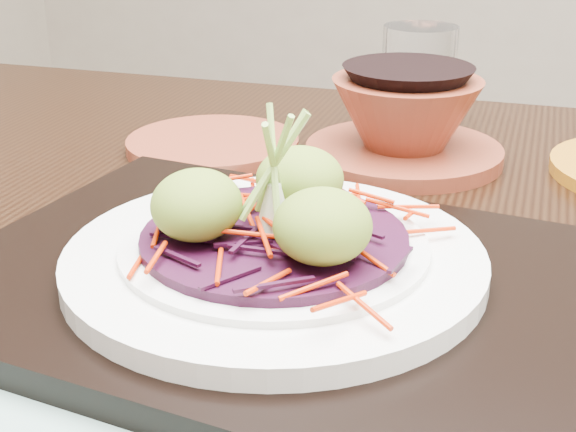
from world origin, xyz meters
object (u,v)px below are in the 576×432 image
at_px(white_plate, 274,257).
at_px(terracotta_side_plate, 213,144).
at_px(water_glass, 418,79).
at_px(serving_tray, 275,283).
at_px(dining_table, 354,394).
at_px(terracotta_bowl_set, 405,124).

bearing_deg(white_plate, terracotta_side_plate, 125.24).
bearing_deg(water_glass, serving_tray, -87.91).
relative_size(white_plate, water_glass, 2.40).
bearing_deg(terracotta_side_plate, white_plate, -54.76).
relative_size(dining_table, terracotta_bowl_set, 7.85).
distance_m(terracotta_side_plate, water_glass, 0.21).
distance_m(serving_tray, terracotta_side_plate, 0.29).
relative_size(serving_tray, terracotta_side_plate, 2.38).
height_order(water_glass, terracotta_bowl_set, water_glass).
xyz_separation_m(white_plate, terracotta_side_plate, (-0.17, 0.24, -0.02)).
height_order(dining_table, terracotta_side_plate, terracotta_side_plate).
bearing_deg(terracotta_bowl_set, water_glass, 98.52).
bearing_deg(water_glass, terracotta_side_plate, -138.85).
bearing_deg(white_plate, terracotta_bowl_set, 89.91).
bearing_deg(dining_table, terracotta_bowl_set, 92.20).
bearing_deg(terracotta_side_plate, terracotta_bowl_set, 13.81).
relative_size(white_plate, terracotta_side_plate, 1.54).
bearing_deg(terracotta_side_plate, dining_table, -39.86).
distance_m(serving_tray, terracotta_bowl_set, 0.28).
xyz_separation_m(dining_table, terracotta_bowl_set, (-0.03, 0.20, 0.14)).
bearing_deg(terracotta_side_plate, water_glass, 41.15).
bearing_deg(serving_tray, dining_table, 71.34).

